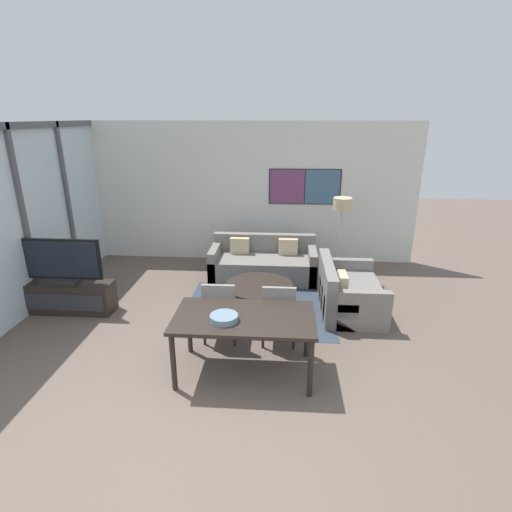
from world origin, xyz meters
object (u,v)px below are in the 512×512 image
(floor_lamp, at_px, (342,211))
(dining_chair_centre, at_px, (279,310))
(sofa_side, at_px, (346,294))
(coffee_table, at_px, (259,291))
(television, at_px, (63,261))
(dining_table, at_px, (244,322))
(dining_chair_left, at_px, (220,307))
(fruit_bowl, at_px, (224,317))
(tv_console, at_px, (69,297))
(sofa_main, at_px, (263,263))

(floor_lamp, bearing_deg, dining_chair_centre, -113.93)
(sofa_side, height_order, coffee_table, sofa_side)
(television, height_order, dining_chair_centre, television)
(television, xyz_separation_m, dining_table, (2.87, -1.37, -0.16))
(coffee_table, height_order, dining_chair_left, dining_chair_left)
(coffee_table, distance_m, dining_chair_centre, 1.07)
(sofa_side, relative_size, fruit_bowl, 4.65)
(television, relative_size, dining_chair_left, 1.36)
(tv_console, distance_m, fruit_bowl, 3.09)
(television, bearing_deg, sofa_side, 4.96)
(coffee_table, relative_size, fruit_bowl, 3.40)
(dining_chair_left, bearing_deg, floor_lamp, 52.42)
(sofa_side, bearing_deg, floor_lamp, -2.12)
(dining_table, height_order, dining_chair_left, dining_chair_left)
(tv_console, relative_size, television, 1.17)
(television, distance_m, floor_lamp, 4.67)
(television, xyz_separation_m, dining_chair_left, (2.48, -0.69, -0.33))
(tv_console, bearing_deg, dining_table, -25.51)
(dining_chair_left, xyz_separation_m, floor_lamp, (1.85, 2.40, 0.78))
(dining_table, relative_size, floor_lamp, 1.06)
(dining_chair_centre, height_order, fruit_bowl, dining_chair_centre)
(dining_table, xyz_separation_m, floor_lamp, (1.46, 3.07, 0.61))
(sofa_main, distance_m, dining_chair_left, 2.37)
(sofa_main, height_order, dining_chair_left, dining_chair_left)
(sofa_main, height_order, sofa_side, same)
(coffee_table, relative_size, dining_chair_left, 1.22)
(tv_console, height_order, fruit_bowl, fruit_bowl)
(floor_lamp, bearing_deg, sofa_main, -176.56)
(television, height_order, floor_lamp, floor_lamp)
(fruit_bowl, xyz_separation_m, floor_lamp, (1.67, 3.20, 0.49))
(tv_console, bearing_deg, sofa_main, 29.00)
(sofa_main, relative_size, dining_table, 1.21)
(television, xyz_separation_m, floor_lamp, (4.33, 1.71, 0.45))
(dining_table, bearing_deg, television, 154.48)
(fruit_bowl, bearing_deg, dining_chair_left, 102.23)
(coffee_table, distance_m, dining_table, 1.70)
(television, bearing_deg, coffee_table, 5.69)
(tv_console, bearing_deg, fruit_bowl, -29.38)
(sofa_side, relative_size, dining_table, 0.91)
(tv_console, xyz_separation_m, dining_table, (2.87, -1.37, 0.42))
(tv_console, bearing_deg, floor_lamp, 21.53)
(dining_chair_left, xyz_separation_m, fruit_bowl, (0.17, -0.80, 0.28))
(tv_console, relative_size, sofa_side, 0.95)
(tv_console, height_order, dining_chair_centre, dining_chair_centre)
(television, height_order, sofa_main, television)
(sofa_side, distance_m, coffee_table, 1.35)
(sofa_side, xyz_separation_m, dining_table, (-1.41, -1.74, 0.40))
(coffee_table, height_order, fruit_bowl, fruit_bowl)
(coffee_table, xyz_separation_m, floor_lamp, (1.40, 1.41, 0.97))
(sofa_main, distance_m, floor_lamp, 1.73)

